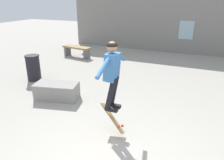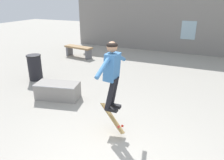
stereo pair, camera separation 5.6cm
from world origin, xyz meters
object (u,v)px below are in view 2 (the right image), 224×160
(park_bench, at_px, (79,49))
(skate_ledge, at_px, (58,91))
(skater, at_px, (112,70))
(trash_bin, at_px, (35,67))
(skateboard_flipping, at_px, (113,118))

(park_bench, bearing_deg, skate_ledge, -56.49)
(skater, bearing_deg, park_bench, 128.79)
(trash_bin, xyz_separation_m, skateboard_flipping, (3.81, -1.84, -0.12))
(trash_bin, height_order, skater, skater)
(skate_ledge, height_order, skater, skater)
(park_bench, relative_size, skater, 1.05)
(skate_ledge, height_order, skateboard_flipping, skateboard_flipping)
(trash_bin, distance_m, skater, 4.30)
(skater, bearing_deg, skate_ledge, 157.60)
(skate_ledge, distance_m, skater, 2.57)
(trash_bin, relative_size, skater, 0.63)
(skate_ledge, bearing_deg, trash_bin, 137.41)
(trash_bin, height_order, skateboard_flipping, trash_bin)
(park_bench, xyz_separation_m, skater, (4.08, -5.10, 1.04))
(park_bench, relative_size, trash_bin, 1.67)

